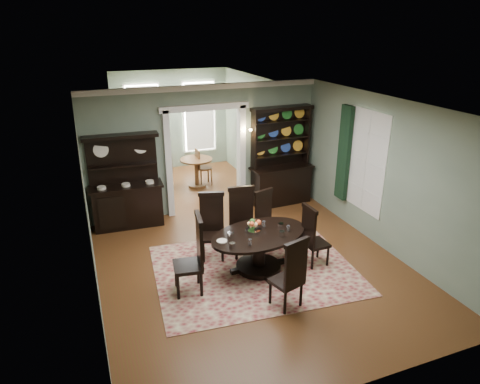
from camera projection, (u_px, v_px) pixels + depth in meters
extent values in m
cube|color=#562A16|center=(255.00, 269.00, 7.94)|extent=(5.50, 6.00, 0.01)
cube|color=silver|center=(257.00, 107.00, 6.83)|extent=(5.50, 6.00, 0.01)
cube|color=gray|center=(89.00, 219.00, 6.46)|extent=(0.01, 6.00, 3.00)
cube|color=gray|center=(386.00, 175.00, 8.31)|extent=(0.01, 6.00, 3.00)
cube|color=gray|center=(361.00, 287.00, 4.78)|extent=(5.50, 0.01, 3.00)
cube|color=gray|center=(126.00, 158.00, 9.37)|extent=(1.85, 0.01, 3.00)
cube|color=gray|center=(276.00, 142.00, 10.60)|extent=(1.85, 0.01, 3.00)
cube|color=gray|center=(204.00, 96.00, 9.53)|extent=(1.80, 0.01, 0.50)
cube|color=silver|center=(204.00, 87.00, 9.41)|extent=(5.50, 0.10, 0.12)
cube|color=#562A16|center=(189.00, 185.00, 12.06)|extent=(3.50, 3.50, 0.01)
cube|color=silver|center=(184.00, 76.00, 10.95)|extent=(3.50, 3.50, 0.01)
cube|color=gray|center=(120.00, 139.00, 10.92)|extent=(0.01, 3.50, 3.00)
cube|color=gray|center=(247.00, 128.00, 12.09)|extent=(0.01, 3.50, 3.00)
cube|color=gray|center=(172.00, 120.00, 13.02)|extent=(3.50, 0.01, 3.00)
cube|color=silver|center=(144.00, 121.00, 12.67)|extent=(1.05, 0.06, 2.20)
cube|color=silver|center=(199.00, 117.00, 13.24)|extent=(1.05, 0.06, 2.20)
cube|color=silver|center=(168.00, 164.00, 9.78)|extent=(0.14, 0.25, 2.50)
cube|color=silver|center=(241.00, 156.00, 10.38)|extent=(0.14, 0.25, 2.50)
cube|color=silver|center=(204.00, 107.00, 9.62)|extent=(2.08, 0.25, 0.14)
cube|color=white|center=(367.00, 162.00, 8.79)|extent=(0.02, 1.10, 2.00)
cube|color=silver|center=(366.00, 162.00, 8.78)|extent=(0.01, 1.22, 2.12)
cube|color=black|center=(344.00, 153.00, 9.35)|extent=(0.10, 0.35, 2.10)
cube|color=#B48330|center=(244.00, 132.00, 10.11)|extent=(0.08, 0.05, 0.18)
sphere|color=#FFD88C|center=(243.00, 131.00, 9.91)|extent=(0.07, 0.07, 0.07)
sphere|color=#FFD88C|center=(251.00, 130.00, 9.98)|extent=(0.07, 0.07, 0.07)
cube|color=maroon|center=(254.00, 269.00, 7.91)|extent=(3.82, 3.09, 0.01)
ellipsoid|color=black|center=(259.00, 234.00, 7.69)|extent=(2.07, 1.54, 0.05)
cylinder|color=black|center=(259.00, 236.00, 7.70)|extent=(2.05, 2.05, 0.03)
cylinder|color=black|center=(259.00, 251.00, 7.81)|extent=(0.24, 0.24, 0.65)
cylinder|color=black|center=(258.00, 266.00, 7.93)|extent=(0.83, 0.83, 0.10)
cylinder|color=silver|center=(253.00, 230.00, 7.72)|extent=(0.28, 0.28, 0.05)
cube|color=black|center=(212.00, 236.00, 8.17)|extent=(0.56, 0.55, 0.06)
cube|color=black|center=(212.00, 213.00, 8.21)|extent=(0.45, 0.17, 0.78)
cube|color=black|center=(211.00, 194.00, 8.06)|extent=(0.50, 0.20, 0.08)
cylinder|color=black|center=(204.00, 252.00, 8.07)|extent=(0.05, 0.05, 0.46)
cylinder|color=black|center=(222.00, 251.00, 8.10)|extent=(0.05, 0.05, 0.46)
cylinder|color=black|center=(203.00, 243.00, 8.40)|extent=(0.05, 0.05, 0.46)
cylinder|color=black|center=(222.00, 242.00, 8.43)|extent=(0.05, 0.05, 0.46)
cube|color=black|center=(244.00, 232.00, 8.29)|extent=(0.53, 0.52, 0.06)
cube|color=black|center=(241.00, 208.00, 8.32)|extent=(0.48, 0.11, 0.81)
cube|color=black|center=(241.00, 188.00, 8.17)|extent=(0.53, 0.14, 0.08)
cylinder|color=black|center=(237.00, 249.00, 8.17)|extent=(0.05, 0.05, 0.48)
cylinder|color=black|center=(255.00, 246.00, 8.25)|extent=(0.05, 0.05, 0.48)
cylinder|color=black|center=(232.00, 240.00, 8.50)|extent=(0.05, 0.05, 0.48)
cylinder|color=black|center=(250.00, 238.00, 8.59)|extent=(0.05, 0.05, 0.48)
cube|color=black|center=(269.00, 228.00, 8.59)|extent=(0.52, 0.51, 0.05)
cube|color=black|center=(263.00, 208.00, 8.59)|extent=(0.41, 0.17, 0.71)
cube|color=black|center=(264.00, 192.00, 8.45)|extent=(0.45, 0.20, 0.07)
cylinder|color=black|center=(268.00, 243.00, 8.45)|extent=(0.05, 0.05, 0.42)
cylinder|color=black|center=(280.00, 238.00, 8.64)|extent=(0.05, 0.05, 0.42)
cylinder|color=black|center=(257.00, 237.00, 8.69)|extent=(0.05, 0.05, 0.42)
cylinder|color=black|center=(269.00, 232.00, 8.88)|extent=(0.05, 0.05, 0.42)
cube|color=black|center=(188.00, 266.00, 7.10)|extent=(0.53, 0.55, 0.06)
cube|color=black|center=(200.00, 242.00, 6.99)|extent=(0.12, 0.49, 0.83)
cube|color=black|center=(199.00, 219.00, 6.83)|extent=(0.15, 0.54, 0.09)
cylinder|color=black|center=(176.00, 274.00, 7.33)|extent=(0.05, 0.05, 0.49)
cylinder|color=black|center=(178.00, 287.00, 6.98)|extent=(0.05, 0.05, 0.49)
cylinder|color=black|center=(198.00, 271.00, 7.41)|extent=(0.05, 0.05, 0.49)
cylinder|color=black|center=(201.00, 284.00, 7.06)|extent=(0.05, 0.05, 0.49)
cube|color=black|center=(316.00, 244.00, 7.97)|extent=(0.42, 0.44, 0.06)
cube|color=black|center=(309.00, 227.00, 7.77)|extent=(0.06, 0.43, 0.72)
cube|color=black|center=(310.00, 209.00, 7.63)|extent=(0.08, 0.46, 0.07)
cylinder|color=black|center=(328.00, 256.00, 7.97)|extent=(0.05, 0.05, 0.43)
cylinder|color=black|center=(318.00, 248.00, 8.25)|extent=(0.05, 0.05, 0.43)
cylinder|color=black|center=(312.00, 259.00, 7.85)|extent=(0.05, 0.05, 0.43)
cylinder|color=black|center=(303.00, 251.00, 8.13)|extent=(0.05, 0.05, 0.43)
cube|color=black|center=(286.00, 281.00, 6.77)|extent=(0.55, 0.53, 0.06)
cube|color=black|center=(296.00, 265.00, 6.49)|extent=(0.44, 0.17, 0.75)
cube|color=black|center=(297.00, 243.00, 6.35)|extent=(0.48, 0.20, 0.08)
cylinder|color=black|center=(286.00, 284.00, 7.08)|extent=(0.05, 0.05, 0.44)
cylinder|color=black|center=(270.00, 292.00, 6.88)|extent=(0.05, 0.05, 0.44)
cylinder|color=black|center=(301.00, 294.00, 6.82)|extent=(0.05, 0.05, 0.44)
cylinder|color=black|center=(285.00, 302.00, 6.63)|extent=(0.05, 0.05, 0.44)
cube|color=black|center=(128.00, 207.00, 9.49)|extent=(1.51, 0.58, 0.93)
cube|color=black|center=(126.00, 186.00, 9.31)|extent=(1.60, 0.63, 0.05)
cube|color=black|center=(122.00, 159.00, 9.28)|extent=(1.48, 0.15, 1.09)
cube|color=black|center=(123.00, 165.00, 9.24)|extent=(1.45, 0.33, 0.04)
cube|color=black|center=(120.00, 136.00, 8.99)|extent=(1.59, 0.40, 0.07)
cube|color=black|center=(281.00, 185.00, 10.72)|extent=(1.47, 0.58, 0.93)
cube|color=black|center=(282.00, 167.00, 10.54)|extent=(1.58, 0.63, 0.04)
cube|color=black|center=(279.00, 137.00, 10.46)|extent=(1.45, 0.12, 1.41)
cube|color=black|center=(254.00, 141.00, 10.13)|extent=(0.06, 0.27, 1.45)
cube|color=black|center=(306.00, 135.00, 10.61)|extent=(0.06, 0.27, 1.45)
cube|color=black|center=(282.00, 108.00, 10.09)|extent=(1.57, 0.40, 0.08)
cube|color=black|center=(280.00, 154.00, 10.52)|extent=(1.46, 0.33, 0.03)
cube|color=black|center=(281.00, 138.00, 10.37)|extent=(1.46, 0.33, 0.03)
cube|color=black|center=(281.00, 121.00, 10.22)|extent=(1.46, 0.33, 0.03)
cylinder|color=#553518|center=(196.00, 160.00, 11.65)|extent=(0.88, 0.88, 0.04)
cylinder|color=#553518|center=(197.00, 173.00, 11.79)|extent=(0.11, 0.11, 0.77)
cylinder|color=#553518|center=(197.00, 186.00, 11.93)|extent=(0.48, 0.48, 0.07)
cylinder|color=#553518|center=(166.00, 173.00, 11.72)|extent=(0.38, 0.38, 0.04)
cube|color=#553518|center=(172.00, 164.00, 11.65)|extent=(0.11, 0.34, 0.48)
cylinder|color=#553518|center=(162.00, 179.00, 11.91)|extent=(0.03, 0.03, 0.43)
cylinder|color=#553518|center=(161.00, 182.00, 11.66)|extent=(0.03, 0.03, 0.43)
cylinder|color=#553518|center=(171.00, 178.00, 11.94)|extent=(0.03, 0.03, 0.43)
cylinder|color=#553518|center=(171.00, 182.00, 11.69)|extent=(0.03, 0.03, 0.43)
cylinder|color=#553518|center=(205.00, 168.00, 11.95)|extent=(0.43, 0.43, 0.04)
cube|color=#553518|center=(197.00, 159.00, 11.78)|extent=(0.04, 0.39, 0.54)
cylinder|color=#553518|center=(212.00, 177.00, 11.96)|extent=(0.04, 0.04, 0.49)
cylinder|color=#553518|center=(208.00, 174.00, 12.22)|extent=(0.04, 0.04, 0.49)
cylinder|color=#553518|center=(201.00, 178.00, 11.85)|extent=(0.04, 0.04, 0.49)
cylinder|color=#553518|center=(198.00, 175.00, 12.11)|extent=(0.04, 0.04, 0.49)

